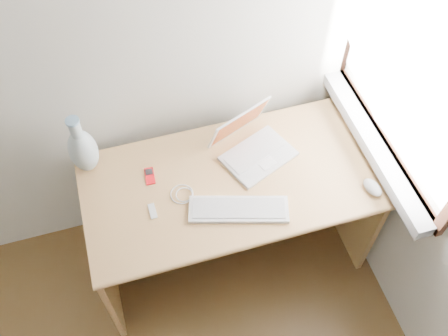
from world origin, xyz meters
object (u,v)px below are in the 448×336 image
object	(u,v)px
external_keyboard	(239,209)
vase	(83,149)
desk	(225,190)
laptop	(256,144)

from	to	relation	value
external_keyboard	vase	distance (m)	0.73
desk	vase	world-z (taller)	vase
external_keyboard	vase	world-z (taller)	vase
external_keyboard	vase	xyz separation A→B (m)	(-0.59, 0.42, 0.12)
desk	vase	bearing A→B (deg)	164.11
laptop	vase	distance (m)	0.78
external_keyboard	vase	size ratio (longest dim) A/B	1.37
laptop	vase	bearing A→B (deg)	148.25
desk	external_keyboard	xyz separation A→B (m)	(-0.01, -0.24, 0.21)
laptop	vase	size ratio (longest dim) A/B	1.15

